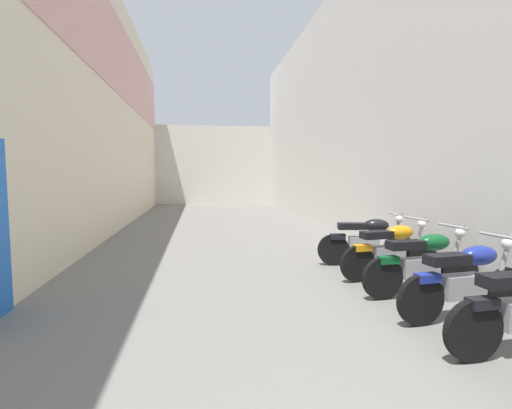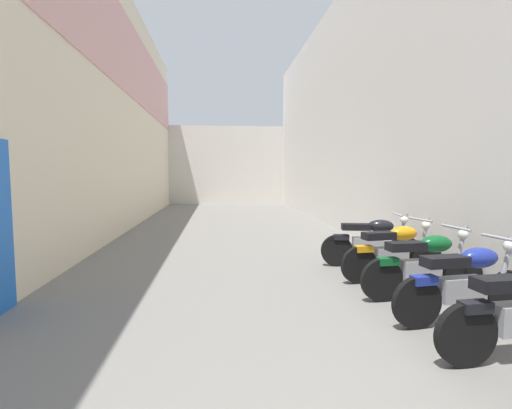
# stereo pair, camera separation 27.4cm
# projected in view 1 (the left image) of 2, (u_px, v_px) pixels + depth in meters

# --- Properties ---
(ground_plane) EXTENTS (38.72, 38.72, 0.00)m
(ground_plane) POSITION_uv_depth(u_px,v_px,m) (236.00, 251.00, 8.55)
(ground_plane) COLOR slate
(building_left) EXTENTS (0.45, 22.72, 7.52)m
(building_left) POSITION_uv_depth(u_px,v_px,m) (94.00, 94.00, 9.65)
(building_left) COLOR beige
(building_left) RESTS_ON ground
(building_right) EXTENTS (0.45, 22.72, 7.36)m
(building_right) POSITION_uv_depth(u_px,v_px,m) (351.00, 106.00, 10.72)
(building_right) COLOR silver
(building_right) RESTS_ON ground
(building_far_end) EXTENTS (9.56, 2.00, 4.47)m
(building_far_end) POSITION_uv_depth(u_px,v_px,m) (213.00, 165.00, 22.51)
(building_far_end) COLOR beige
(building_far_end) RESTS_ON ground
(motorcycle_fifth) EXTENTS (1.85, 0.58, 1.04)m
(motorcycle_fifth) POSITION_uv_depth(u_px,v_px,m) (466.00, 279.00, 4.50)
(motorcycle_fifth) COLOR black
(motorcycle_fifth) RESTS_ON ground
(motorcycle_sixth) EXTENTS (1.85, 0.58, 1.04)m
(motorcycle_sixth) POSITION_uv_depth(u_px,v_px,m) (423.00, 262.00, 5.37)
(motorcycle_sixth) COLOR black
(motorcycle_sixth) RESTS_ON ground
(motorcycle_seventh) EXTENTS (1.84, 0.58, 1.04)m
(motorcycle_seventh) POSITION_uv_depth(u_px,v_px,m) (391.00, 249.00, 6.26)
(motorcycle_seventh) COLOR black
(motorcycle_seventh) RESTS_ON ground
(motorcycle_eighth) EXTENTS (1.84, 0.58, 1.04)m
(motorcycle_eighth) POSITION_uv_depth(u_px,v_px,m) (367.00, 240.00, 7.17)
(motorcycle_eighth) COLOR black
(motorcycle_eighth) RESTS_ON ground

